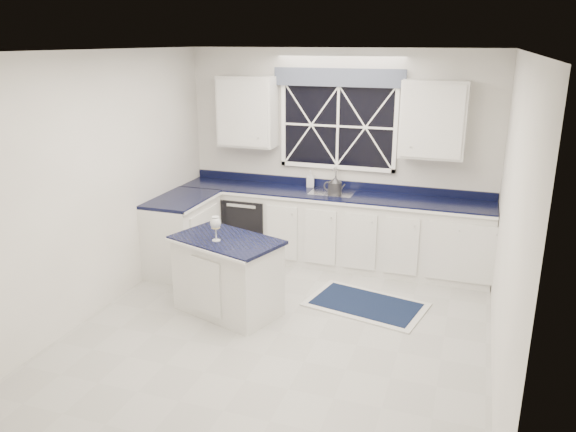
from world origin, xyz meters
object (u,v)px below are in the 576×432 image
at_px(faucet, 335,177).
at_px(island, 228,275).
at_px(soap_bottle, 310,179).
at_px(dishwasher, 252,224).
at_px(kettle, 335,186).
at_px(wine_glass, 216,224).

distance_m(faucet, island, 2.11).
bearing_deg(faucet, soap_bottle, 175.73).
distance_m(faucet, soap_bottle, 0.35).
bearing_deg(island, dishwasher, 122.60).
bearing_deg(dishwasher, soap_bottle, 16.20).
height_order(island, kettle, kettle).
bearing_deg(kettle, island, -105.44).
distance_m(island, wine_glass, 0.60).
distance_m(island, soap_bottle, 2.03).
relative_size(wine_glass, soap_bottle, 1.22).
bearing_deg(kettle, wine_glass, -106.33).
height_order(faucet, soap_bottle, faucet).
bearing_deg(kettle, dishwasher, -172.22).
distance_m(dishwasher, wine_glass, 1.91).
xyz_separation_m(dishwasher, wine_glass, (0.35, -1.78, 0.59)).
xyz_separation_m(faucet, kettle, (0.04, -0.19, -0.06)).
relative_size(island, soap_bottle, 5.94).
relative_size(faucet, wine_glass, 1.17).
distance_m(kettle, wine_glass, 1.95).
bearing_deg(faucet, dishwasher, -169.98).
xyz_separation_m(island, wine_glass, (-0.07, -0.09, 0.59)).
xyz_separation_m(dishwasher, kettle, (1.14, 0.00, 0.63)).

